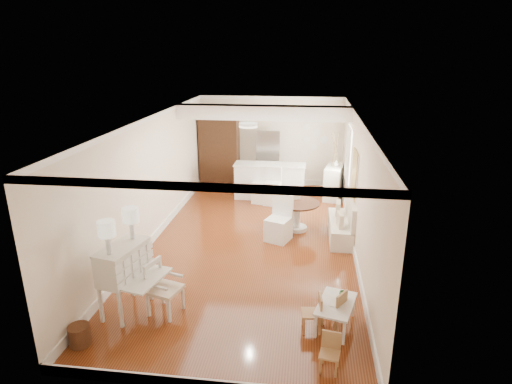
% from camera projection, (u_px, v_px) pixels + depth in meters
% --- Properties ---
extents(room, '(9.00, 9.04, 2.82)m').
position_uv_depth(room, '(256.00, 154.00, 9.38)').
color(room, brown).
rests_on(room, ground).
extents(secretary_bureau, '(1.12, 1.13, 1.19)m').
position_uv_depth(secretary_bureau, '(125.00, 279.00, 6.99)').
color(secretary_bureau, white).
rests_on(secretary_bureau, ground).
extents(gustavian_armchair, '(0.64, 0.64, 0.90)m').
position_uv_depth(gustavian_armchair, '(165.00, 288.00, 6.98)').
color(gustavian_armchair, silver).
rests_on(gustavian_armchair, ground).
extents(wicker_basket, '(0.40, 0.40, 0.31)m').
position_uv_depth(wicker_basket, '(80.00, 335.00, 6.30)').
color(wicker_basket, '#512D19').
rests_on(wicker_basket, ground).
extents(kids_table, '(0.72, 0.96, 0.43)m').
position_uv_depth(kids_table, '(335.00, 315.00, 6.69)').
color(kids_table, white).
rests_on(kids_table, ground).
extents(kids_chair_a, '(0.33, 0.33, 0.62)m').
position_uv_depth(kids_chair_a, '(312.00, 313.00, 6.58)').
color(kids_chair_a, '#AF7E4F').
rests_on(kids_chair_a, ground).
extents(kids_chair_b, '(0.42, 0.42, 0.63)m').
position_uv_depth(kids_chair_b, '(334.00, 307.00, 6.71)').
color(kids_chair_b, '#A67D4B').
rests_on(kids_chair_b, ground).
extents(kids_chair_c, '(0.31, 0.31, 0.55)m').
position_uv_depth(kids_chair_c, '(330.00, 353.00, 5.75)').
color(kids_chair_c, '#AA7D4D').
rests_on(kids_chair_c, ground).
extents(banquette, '(0.52, 1.60, 0.98)m').
position_uv_depth(banquette, '(341.00, 218.00, 9.78)').
color(banquette, silver).
rests_on(banquette, ground).
extents(dining_table, '(1.04, 1.04, 0.71)m').
position_uv_depth(dining_table, '(297.00, 216.00, 10.26)').
color(dining_table, '#452316').
rests_on(dining_table, ground).
extents(slip_chair_near, '(0.65, 0.67, 1.05)m').
position_uv_depth(slip_chair_near, '(279.00, 219.00, 9.65)').
color(slip_chair_near, white).
rests_on(slip_chair_near, ground).
extents(slip_chair_far, '(0.55, 0.56, 0.83)m').
position_uv_depth(slip_chair_far, '(289.00, 209.00, 10.55)').
color(slip_chair_far, white).
rests_on(slip_chair_far, ground).
extents(breakfast_counter, '(2.05, 0.65, 1.03)m').
position_uv_depth(breakfast_counter, '(270.00, 181.00, 12.45)').
color(breakfast_counter, white).
rests_on(breakfast_counter, ground).
extents(bar_stool_left, '(0.47, 0.47, 0.99)m').
position_uv_depth(bar_stool_left, '(260.00, 186.00, 12.07)').
color(bar_stool_left, white).
rests_on(bar_stool_left, ground).
extents(bar_stool_right, '(0.49, 0.49, 1.05)m').
position_uv_depth(bar_stool_right, '(273.00, 187.00, 11.92)').
color(bar_stool_right, white).
rests_on(bar_stool_right, ground).
extents(pantry_cabinet, '(1.20, 0.60, 2.30)m').
position_uv_depth(pantry_cabinet, '(220.00, 150.00, 13.47)').
color(pantry_cabinet, '#381E11').
rests_on(pantry_cabinet, ground).
extents(fridge, '(0.75, 0.65, 1.80)m').
position_uv_depth(fridge, '(279.00, 160.00, 13.29)').
color(fridge, silver).
rests_on(fridge, ground).
extents(sideboard, '(0.63, 1.07, 0.96)m').
position_uv_depth(sideboard, '(333.00, 182.00, 12.46)').
color(sideboard, silver).
rests_on(sideboard, ground).
extents(pencil_cup, '(0.14, 0.14, 0.10)m').
position_uv_depth(pencil_cup, '(343.00, 295.00, 6.75)').
color(pencil_cup, '#5B9D62').
rests_on(pencil_cup, kids_table).
extents(branch_vase, '(0.20, 0.20, 0.18)m').
position_uv_depth(branch_vase, '(336.00, 163.00, 12.31)').
color(branch_vase, white).
rests_on(branch_vase, sideboard).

